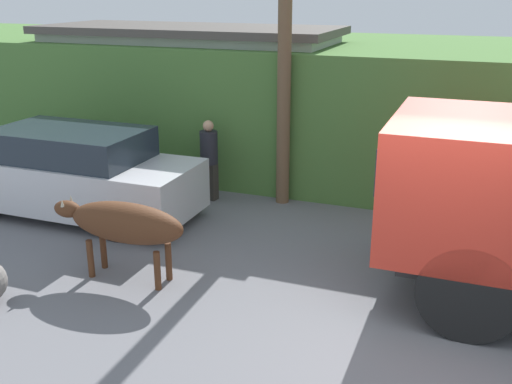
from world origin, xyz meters
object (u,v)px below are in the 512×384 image
parked_suv (69,173)px  pedestrian_on_hill (209,157)px  brown_cow (124,223)px  utility_pole (285,10)px

parked_suv → pedestrian_on_hill: (1.99, 1.60, 0.08)m
brown_cow → parked_suv: bearing=153.8°
pedestrian_on_hill → utility_pole: size_ratio=0.23×
parked_suv → utility_pole: (3.35, 1.95, 2.74)m
pedestrian_on_hill → utility_pole: 3.01m
brown_cow → parked_suv: size_ratio=0.43×
brown_cow → utility_pole: (1.04, 3.76, 2.68)m
brown_cow → pedestrian_on_hill: (-0.32, 3.41, 0.02)m
pedestrian_on_hill → utility_pole: (1.36, 0.35, 2.66)m
pedestrian_on_hill → parked_suv: bearing=48.5°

